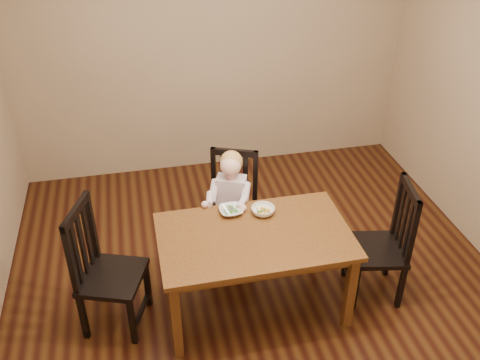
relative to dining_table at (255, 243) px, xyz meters
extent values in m
cube|color=#41230D|center=(0.09, 0.20, -0.61)|extent=(4.00, 4.00, 0.01)
cube|color=#9A8162|center=(0.09, 2.20, 0.74)|extent=(4.00, 0.01, 2.70)
cube|color=#522713|center=(0.00, 0.00, 0.06)|extent=(1.38, 0.83, 0.04)
cube|color=#522713|center=(0.00, 0.00, 0.01)|extent=(1.27, 0.72, 0.07)
cube|color=#522713|center=(-0.62, -0.35, -0.28)|extent=(0.06, 0.06, 0.65)
cube|color=#522713|center=(0.62, -0.35, -0.28)|extent=(0.06, 0.06, 0.65)
cube|color=#522713|center=(-0.62, 0.35, -0.28)|extent=(0.06, 0.06, 0.65)
cube|color=#522713|center=(0.62, 0.35, -0.28)|extent=(0.06, 0.06, 0.65)
cube|color=black|center=(-0.05, 0.63, -0.21)|extent=(0.52, 0.51, 0.04)
cube|color=black|center=(0.18, 0.72, -0.42)|extent=(0.05, 0.05, 0.38)
cube|color=black|center=(-0.15, 0.85, -0.42)|extent=(0.05, 0.05, 0.38)
cube|color=black|center=(0.06, 0.41, -0.42)|extent=(0.05, 0.05, 0.38)
cube|color=black|center=(-0.27, 0.54, -0.42)|extent=(0.05, 0.05, 0.38)
cube|color=black|center=(0.18, 0.72, 0.08)|extent=(0.05, 0.05, 0.53)
cube|color=black|center=(-0.15, 0.85, 0.08)|extent=(0.05, 0.05, 0.53)
cube|color=black|center=(0.02, 0.78, 0.31)|extent=(0.37, 0.17, 0.06)
cube|color=black|center=(0.10, 0.75, 0.05)|extent=(0.05, 0.03, 0.46)
cube|color=black|center=(0.02, 0.78, 0.05)|extent=(0.05, 0.03, 0.46)
cube|color=black|center=(-0.07, 0.82, 0.05)|extent=(0.05, 0.03, 0.46)
cube|color=black|center=(-1.02, 0.06, -0.18)|extent=(0.54, 0.56, 0.04)
cube|color=black|center=(-1.13, 0.30, -0.40)|extent=(0.05, 0.05, 0.41)
cube|color=black|center=(-1.26, -0.06, -0.40)|extent=(0.05, 0.05, 0.41)
cube|color=black|center=(-0.79, 0.17, -0.40)|extent=(0.05, 0.05, 0.41)
cube|color=black|center=(-0.92, -0.18, -0.40)|extent=(0.05, 0.05, 0.41)
cube|color=black|center=(-1.13, 0.30, 0.13)|extent=(0.05, 0.05, 0.57)
cube|color=black|center=(-1.26, -0.06, 0.13)|extent=(0.05, 0.05, 0.57)
cube|color=black|center=(-1.19, 0.12, 0.38)|extent=(0.18, 0.41, 0.06)
cube|color=black|center=(-1.16, 0.21, 0.10)|extent=(0.03, 0.05, 0.49)
cube|color=black|center=(-1.19, 0.12, 0.10)|extent=(0.03, 0.05, 0.49)
cube|color=black|center=(-1.23, 0.02, 0.10)|extent=(0.03, 0.05, 0.49)
cube|color=black|center=(0.95, -0.05, -0.19)|extent=(0.48, 0.49, 0.04)
cube|color=black|center=(1.08, -0.26, -0.41)|extent=(0.05, 0.05, 0.40)
cube|color=black|center=(1.15, 0.10, -0.41)|extent=(0.05, 0.05, 0.40)
cube|color=black|center=(0.74, -0.20, -0.41)|extent=(0.05, 0.05, 0.40)
cube|color=black|center=(0.81, 0.16, -0.41)|extent=(0.05, 0.05, 0.40)
cube|color=black|center=(1.08, -0.26, 0.10)|extent=(0.05, 0.05, 0.55)
cube|color=black|center=(1.15, 0.10, 0.10)|extent=(0.05, 0.05, 0.55)
cube|color=black|center=(1.12, -0.08, 0.35)|extent=(0.11, 0.41, 0.06)
cube|color=black|center=(1.10, -0.18, 0.07)|extent=(0.03, 0.05, 0.47)
cube|color=black|center=(1.12, -0.08, 0.07)|extent=(0.03, 0.05, 0.47)
cube|color=black|center=(1.14, 0.01, 0.07)|extent=(0.03, 0.05, 0.47)
imported|color=white|center=(-0.11, 0.29, 0.10)|extent=(0.19, 0.19, 0.04)
imported|color=white|center=(0.12, 0.23, 0.11)|extent=(0.20, 0.20, 0.06)
cube|color=silver|center=(-0.15, 0.27, 0.13)|extent=(0.05, 0.12, 0.05)
cube|color=silver|center=(-0.15, 0.27, 0.11)|extent=(0.04, 0.04, 0.01)
camera|label=1|loc=(-0.74, -2.90, 2.45)|focal=40.00mm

